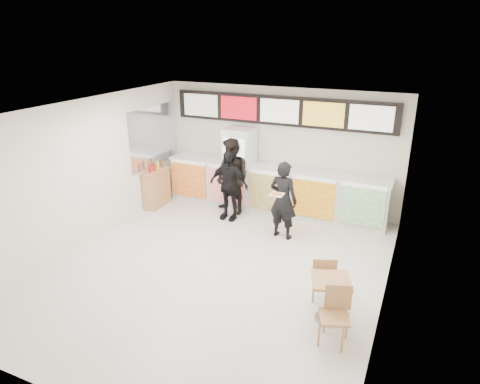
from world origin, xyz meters
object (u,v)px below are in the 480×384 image
Objects in this scene: cafe_table at (330,292)px; condiment_ledge at (157,188)px; customer_left at (232,177)px; customer_mid at (229,185)px; drinks_fridge at (239,167)px; service_counter at (273,189)px; customer_main at (283,200)px.

cafe_table is 5.83m from condiment_ledge.
customer_mid is (0.07, -0.35, -0.09)m from customer_left.
drinks_fridge is 0.93m from customer_mid.
drinks_fridge is 2.17m from condiment_ledge.
service_counter is 1.08m from customer_left.
customer_left is (-1.55, 0.77, 0.07)m from customer_main.
drinks_fridge is at bearing 101.29° from customer_mid.
customer_main is 1.51× the size of condiment_ledge.
customer_left reaches higher than condiment_ledge.
customer_mid is at bearing -81.56° from drinks_fridge.
customer_left is 1.10× the size of customer_mid.
customer_mid is at bearing 1.08° from condiment_ledge.
customer_main is at bearing 103.78° from cafe_table.
customer_left is 4.51m from cafe_table.
condiment_ledge is at bearing 131.70° from cafe_table.
drinks_fridge is 1.32× the size of cafe_table.
cafe_table is at bearing -49.53° from drinks_fridge.
customer_mid is at bearing -131.90° from service_counter.
customer_main is 3.55m from condiment_ledge.
customer_main is at bearing -12.95° from customer_mid.
drinks_fridge reaches higher than service_counter.
drinks_fridge is at bearing 26.65° from condiment_ledge.
condiment_ledge is (-1.95, -0.39, -0.44)m from customer_left.
service_counter is 1.51m from customer_main.
service_counter is at bearing 101.94° from cafe_table.
drinks_fridge is 1.75× the size of condiment_ledge.
cafe_table is (1.59, -2.44, -0.36)m from customer_main.
customer_main is (0.69, -1.31, 0.29)m from service_counter.
cafe_table is at bearing 131.94° from customer_main.
customer_main reaches higher than condiment_ledge.
customer_mid is at bearing -59.07° from customer_left.
drinks_fridge is at bearing -30.51° from customer_main.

